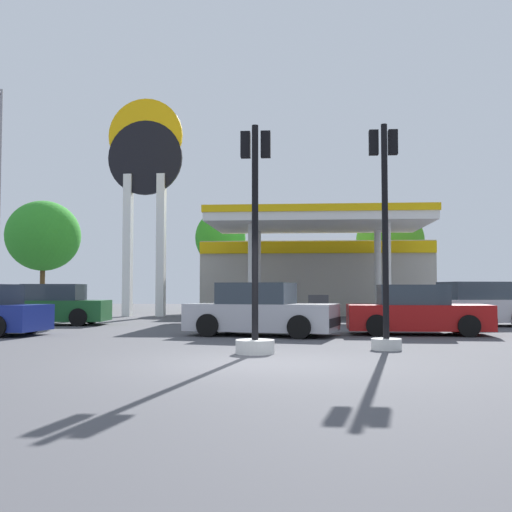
{
  "coord_description": "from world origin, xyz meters",
  "views": [
    {
      "loc": [
        0.83,
        -11.43,
        1.37
      ],
      "look_at": [
        -1.13,
        13.96,
        2.73
      ],
      "focal_mm": 43.48,
      "sensor_mm": 36.0,
      "label": 1
    }
  ],
  "objects": [
    {
      "name": "station_pole_sign",
      "position": [
        -7.16,
        19.1,
        6.92
      ],
      "size": [
        3.78,
        0.56,
        11.03
      ],
      "color": "white",
      "rests_on": "ground"
    },
    {
      "name": "car_0",
      "position": [
        6.96,
        11.98,
        0.74
      ],
      "size": [
        4.88,
        2.97,
        1.63
      ],
      "color": "black",
      "rests_on": "ground"
    },
    {
      "name": "car_5",
      "position": [
        -0.43,
        6.76,
        0.7
      ],
      "size": [
        4.63,
        2.73,
        1.55
      ],
      "color": "black",
      "rests_on": "ground"
    },
    {
      "name": "tree_2",
      "position": [
        5.99,
        26.04,
        4.23
      ],
      "size": [
        4.03,
        4.03,
        6.3
      ],
      "color": "brown",
      "rests_on": "ground"
    },
    {
      "name": "car_2",
      "position": [
        4.21,
        7.54,
        0.68
      ],
      "size": [
        4.22,
        1.99,
        1.5
      ],
      "color": "black",
      "rests_on": "ground"
    },
    {
      "name": "tree_0",
      "position": [
        -15.89,
        27.11,
        4.78
      ],
      "size": [
        4.72,
        4.72,
        7.05
      ],
      "color": "brown",
      "rests_on": "ground"
    },
    {
      "name": "traffic_signal_2",
      "position": [
        -0.21,
        1.75,
        1.59
      ],
      "size": [
        0.83,
        0.83,
        4.9
      ],
      "color": "silver",
      "rests_on": "ground"
    },
    {
      "name": "ground_plane",
      "position": [
        0.0,
        0.0,
        0.0
      ],
      "size": [
        90.0,
        90.0,
        0.0
      ],
      "primitive_type": "plane",
      "color": "#47474C",
      "rests_on": "ground"
    },
    {
      "name": "tree_1",
      "position": [
        -4.24,
        26.04,
        4.45
      ],
      "size": [
        3.08,
        3.08,
        6.17
      ],
      "color": "brown",
      "rests_on": "ground"
    },
    {
      "name": "gas_station",
      "position": [
        1.47,
        21.7,
        2.26
      ],
      "size": [
        11.9,
        11.76,
        4.81
      ],
      "color": "#ADA89E",
      "rests_on": "ground"
    },
    {
      "name": "traffic_signal_1",
      "position": [
        2.67,
        2.8,
        2.12
      ],
      "size": [
        0.68,
        0.7,
        5.14
      ],
      "color": "silver",
      "rests_on": "ground"
    },
    {
      "name": "car_1",
      "position": [
        -8.82,
        11.62,
        0.7
      ],
      "size": [
        4.47,
        2.25,
        1.56
      ],
      "color": "black",
      "rests_on": "ground"
    }
  ]
}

